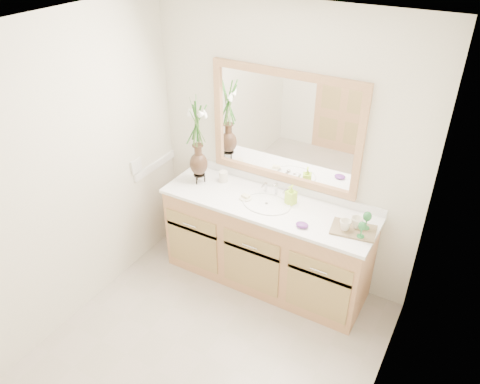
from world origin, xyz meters
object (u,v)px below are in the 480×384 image
Objects in this scene: tumbler at (223,177)px; soap_bottle at (291,195)px; flower_vase at (197,129)px; tray at (353,230)px.

soap_bottle is at bearing -2.36° from tumbler.
soap_bottle is (0.86, 0.09, -0.44)m from flower_vase.
tumbler is 1.26m from tray.
soap_bottle is 0.59m from tray.
tumbler reaches higher than tray.
tray is (1.43, -0.03, -0.51)m from flower_vase.
flower_vase is 2.28× the size of tray.
soap_bottle is (0.68, -0.03, 0.03)m from tumbler.
tumbler is at bearing -162.55° from soap_bottle.
tumbler is 0.68m from soap_bottle.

